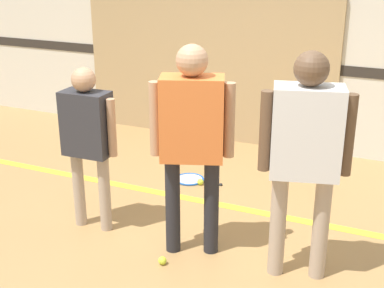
# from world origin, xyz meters

# --- Properties ---
(ground_plane) EXTENTS (16.00, 16.00, 0.00)m
(ground_plane) POSITION_xyz_m (0.00, 0.00, 0.00)
(ground_plane) COLOR #A87F4C
(wall_back) EXTENTS (16.00, 0.07, 3.20)m
(wall_back) POSITION_xyz_m (0.00, 2.73, 1.60)
(wall_back) COLOR silver
(wall_back) RESTS_ON ground_plane
(wall_panel) EXTENTS (3.30, 0.05, 1.87)m
(wall_panel) POSITION_xyz_m (-0.90, 2.67, 0.93)
(wall_panel) COLOR tan
(wall_panel) RESTS_ON ground_plane
(floor_stripe) EXTENTS (14.40, 0.10, 0.01)m
(floor_stripe) POSITION_xyz_m (0.00, 0.90, 0.00)
(floor_stripe) COLOR yellow
(floor_stripe) RESTS_ON ground_plane
(person_instructor) EXTENTS (0.61, 0.41, 1.70)m
(person_instructor) POSITION_xyz_m (0.08, 0.04, 1.05)
(person_instructor) COLOR #232328
(person_instructor) RESTS_ON ground_plane
(person_student_left) EXTENTS (0.55, 0.24, 1.44)m
(person_student_left) POSITION_xyz_m (-0.89, 0.05, 0.89)
(person_student_left) COLOR tan
(person_student_left) RESTS_ON ground_plane
(person_student_right) EXTENTS (0.63, 0.38, 1.71)m
(person_student_right) POSITION_xyz_m (0.94, 0.06, 1.06)
(person_student_right) COLOR tan
(person_student_right) RESTS_ON ground_plane
(racket_spare_on_floor) EXTENTS (0.54, 0.32, 0.03)m
(racket_spare_on_floor) POSITION_xyz_m (-0.50, 1.31, 0.01)
(racket_spare_on_floor) COLOR blue
(racket_spare_on_floor) RESTS_ON ground_plane
(tennis_ball_near_instructor) EXTENTS (0.07, 0.07, 0.07)m
(tennis_ball_near_instructor) POSITION_xyz_m (-0.05, -0.24, 0.03)
(tennis_ball_near_instructor) COLOR #CCE038
(tennis_ball_near_instructor) RESTS_ON ground_plane
(tennis_ball_by_spare_racket) EXTENTS (0.07, 0.07, 0.07)m
(tennis_ball_by_spare_racket) POSITION_xyz_m (-0.36, 1.25, 0.03)
(tennis_ball_by_spare_racket) COLOR #CCE038
(tennis_ball_by_spare_racket) RESTS_ON ground_plane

